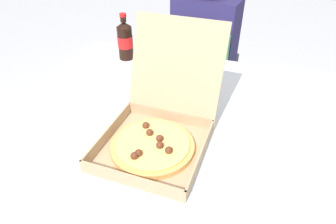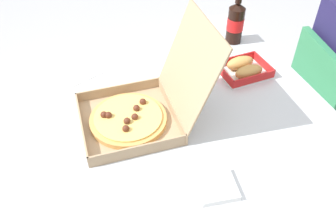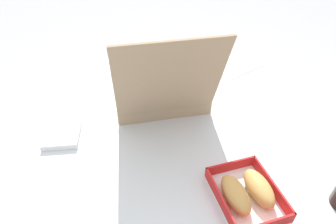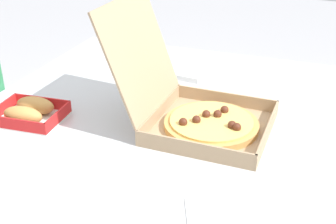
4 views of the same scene
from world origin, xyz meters
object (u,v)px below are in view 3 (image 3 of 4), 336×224
bread_side_box (247,192)px  napkin_pile (62,136)px  paper_menu (237,64)px  pizza_box_open (160,88)px

bread_side_box → napkin_pile: bearing=-35.5°
bread_side_box → napkin_pile: size_ratio=1.82×
bread_side_box → paper_menu: (-0.26, -0.65, -0.02)m
pizza_box_open → paper_menu: size_ratio=2.10×
pizza_box_open → paper_menu: bearing=-155.5°
bread_side_box → paper_menu: bread_side_box is taller
pizza_box_open → paper_menu: pizza_box_open is taller
pizza_box_open → bread_side_box: bearing=105.2°
napkin_pile → bread_side_box: bearing=144.5°
pizza_box_open → bread_side_box: 0.49m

